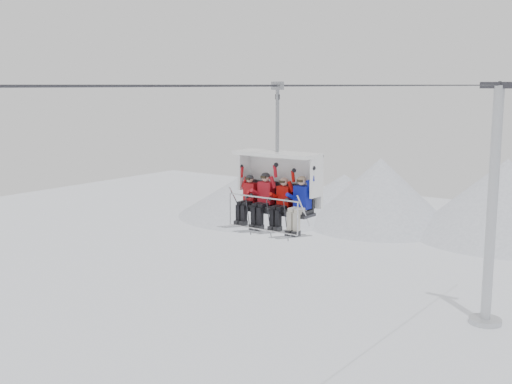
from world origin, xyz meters
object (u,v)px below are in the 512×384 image
Objects in this scene: chairlift_carrier at (280,181)px; skier_far_right at (300,202)px; lift_tower_right at (491,224)px; skier_center_right at (282,201)px; skier_center_left at (264,198)px; skier_far_left at (248,197)px.

chairlift_carrier is 1.03m from skier_far_right.
lift_tower_right is at bearing 90.00° from chairlift_carrier.
chairlift_carrier is 2.36× the size of skier_center_right.
skier_center_right is at bearing -1.05° from skier_center_left.
lift_tower_right is 7.99× the size of skier_center_left.
skier_far_right reaches higher than skier_far_left.
chairlift_carrier is at bearing 160.75° from skier_far_right.
chairlift_carrier is at bearing -90.00° from lift_tower_right.
lift_tower_right is 21.67m from skier_far_left.
lift_tower_right reaches higher than skier_center_left.
skier_center_left and skier_far_right have the same top height.
chairlift_carrier reaches higher than skier_far_left.
skier_far_right is (0.87, -21.19, 4.44)m from lift_tower_right.
skier_far_left is at bearing -92.33° from lift_tower_right.
skier_far_right is (1.73, 0.01, 0.05)m from skier_far_left.
skier_center_left is (0.55, 0.01, 0.05)m from skier_far_left.
lift_tower_right is 21.66m from skier_center_right.
chairlift_carrier is 0.64m from skier_center_left.
skier_far_right is at bearing -19.25° from chairlift_carrier.
lift_tower_right is at bearing 89.14° from skier_center_left.
chairlift_carrier is 2.36× the size of skier_center_left.
skier_far_right reaches higher than skier_center_right.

